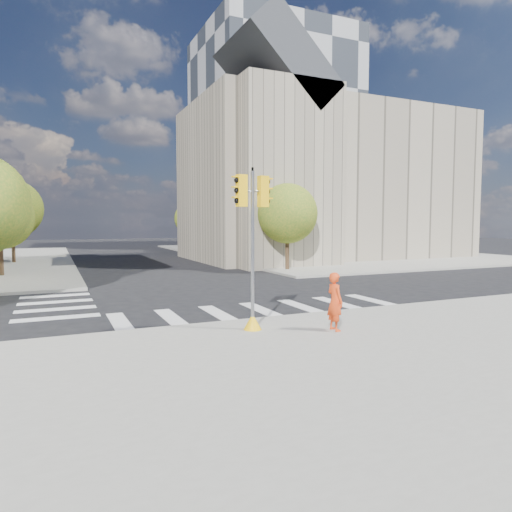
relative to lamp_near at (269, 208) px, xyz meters
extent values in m
plane|color=black|center=(-8.00, -14.00, -4.58)|extent=(160.00, 160.00, 0.00)
cube|color=gray|center=(-8.00, -25.00, -4.50)|extent=(30.00, 14.00, 0.15)
cube|color=gray|center=(12.00, 12.00, -4.50)|extent=(28.00, 40.00, 0.15)
cube|color=gray|center=(9.00, 6.00, 2.42)|extent=(26.00, 14.00, 14.00)
cube|color=gray|center=(1.00, 1.00, 2.42)|extent=(8.00, 8.00, 14.00)
cube|color=#383A3F|center=(1.00, 1.00, 10.92)|extent=(7.78, 8.00, 7.78)
cube|color=#9EA0A3|center=(14.00, 28.00, 10.42)|extent=(20.00, 18.00, 30.00)
cylinder|color=#382616|center=(-18.50, 0.00, -3.49)|extent=(0.28, 0.28, 2.17)
cylinder|color=#382616|center=(-18.50, 10.00, -3.27)|extent=(0.28, 0.28, 2.62)
sphere|color=#2E651C|center=(-18.50, 10.00, -0.03)|extent=(4.80, 4.80, 4.80)
cylinder|color=#382616|center=(-0.50, -4.00, -3.39)|extent=(0.28, 0.28, 2.38)
sphere|color=#2E651C|center=(-0.50, -4.00, -0.52)|extent=(4.20, 4.20, 4.20)
cylinder|color=#382616|center=(-0.50, 8.00, -3.32)|extent=(0.28, 0.28, 2.52)
sphere|color=#2E651C|center=(-0.50, 8.00, -0.22)|extent=(4.60, 4.60, 4.60)
cylinder|color=#382616|center=(-0.50, 20.00, -3.44)|extent=(0.28, 0.28, 2.27)
sphere|color=#2E651C|center=(-0.50, 20.00, -0.70)|extent=(4.00, 4.00, 4.00)
cylinder|color=black|center=(0.00, 0.00, -0.43)|extent=(0.12, 0.12, 8.00)
cube|color=black|center=(0.00, 0.00, 3.57)|extent=(0.35, 0.18, 0.22)
cylinder|color=black|center=(0.00, 14.00, -0.43)|extent=(0.12, 0.12, 8.00)
cube|color=black|center=(0.00, 14.00, 3.57)|extent=(0.35, 0.18, 0.22)
cone|color=yellow|center=(-9.98, -19.56, -4.18)|extent=(0.56, 0.56, 0.50)
cylinder|color=gray|center=(-9.98, -19.56, -2.01)|extent=(0.11, 0.11, 4.85)
cylinder|color=black|center=(-9.98, -19.56, 0.47)|extent=(0.07, 0.07, 0.12)
cylinder|color=gray|center=(-9.98, -19.56, -0.18)|extent=(0.90, 0.17, 0.06)
cube|color=yellow|center=(-10.36, -19.61, -0.18)|extent=(0.33, 0.26, 0.95)
cube|color=yellow|center=(-9.60, -19.51, -0.18)|extent=(0.33, 0.26, 0.95)
imported|color=#EC4216|center=(-7.73, -20.69, -3.54)|extent=(0.43, 0.66, 1.79)
camera|label=1|loc=(-15.54, -32.26, -1.12)|focal=32.00mm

